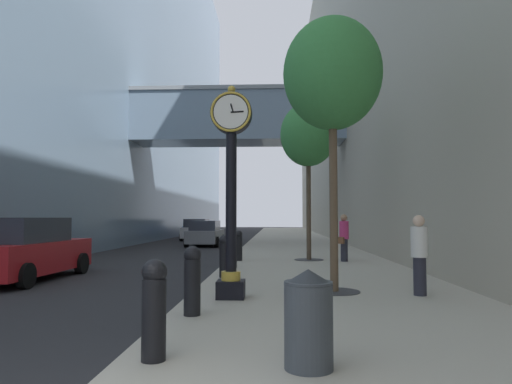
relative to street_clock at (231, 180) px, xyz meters
name	(u,v)px	position (x,y,z in m)	size (l,w,h in m)	color
ground_plane	(247,245)	(-0.92, 20.71, -2.49)	(110.00, 110.00, 0.00)	#262628
sidewalk_right	(293,241)	(2.12, 23.71, -2.42)	(6.09, 80.00, 0.14)	#ADA593
building_block_left	(95,19)	(-12.47, 23.69, 14.00)	(22.51, 80.00, 33.09)	#758EA8
building_block_right	(397,59)	(9.67, 23.71, 10.61)	(9.00, 80.00, 26.21)	#A89E89
street_clock	(231,180)	(0.00, 0.00, 0.00)	(0.84, 0.55, 4.30)	black
bollard_nearest	(154,307)	(-0.48, -4.05, -1.76)	(0.29, 0.29, 1.13)	black
bollard_second	(192,279)	(-0.48, -1.64, -1.76)	(0.29, 0.29, 1.13)	black
bollard_fourth	(224,255)	(-0.48, 3.17, -1.76)	(0.29, 0.29, 1.13)	black
bollard_fifth	(233,249)	(-0.48, 5.57, -1.76)	(0.29, 0.29, 1.13)	black
bollard_sixth	(239,245)	(-0.48, 7.98, -1.76)	(0.29, 0.29, 1.13)	black
street_tree_near	(332,76)	(2.16, 0.87, 2.39)	(2.18, 2.18, 6.04)	#333335
street_tree_mid_near	(308,136)	(2.16, 8.41, 2.40)	(2.14, 2.14, 6.03)	#333335
trash_bin	(309,318)	(1.24, -4.26, -1.82)	(0.53, 0.53, 1.05)	#383D42
pedestrian_walking	(344,236)	(3.41, 7.88, -1.44)	(0.48, 0.52, 1.73)	#23232D
pedestrian_by_clock	(419,253)	(3.87, 0.48, -1.48)	(0.47, 0.47, 1.66)	#23232D
car_grey_near	(205,234)	(-3.42, 19.18, -1.73)	(2.03, 4.50, 1.55)	slate
car_blue_mid	(198,229)	(-5.93, 31.27, -1.72)	(2.10, 4.60, 1.58)	navy
car_red_far	(26,250)	(-6.06, 3.37, -1.65)	(2.04, 4.62, 1.74)	#AD191E
car_white_trailing	(197,230)	(-5.17, 26.25, -1.70)	(2.08, 4.26, 1.64)	silver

